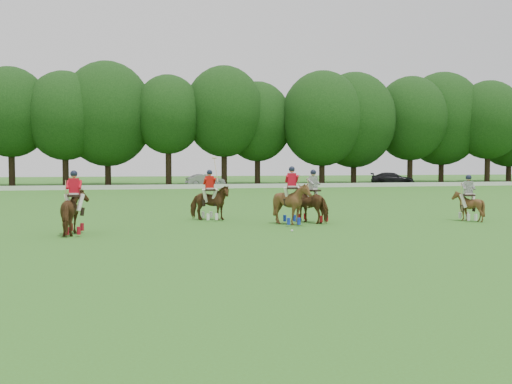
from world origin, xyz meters
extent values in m
plane|color=#386E1F|center=(0.00, 0.00, 0.00)|extent=(180.00, 180.00, 0.00)
cylinder|color=black|center=(-17.43, 48.92, 2.49)|extent=(0.70, 0.70, 4.98)
ellipsoid|color=black|center=(-17.43, 48.92, 8.28)|extent=(8.80, 8.80, 10.12)
cylinder|color=black|center=(-11.63, 48.49, 2.32)|extent=(0.70, 0.70, 4.64)
ellipsoid|color=black|center=(-11.63, 48.49, 7.95)|extent=(8.80, 8.80, 10.13)
cylinder|color=black|center=(-6.99, 49.52, 2.16)|extent=(0.70, 0.70, 4.31)
ellipsoid|color=black|center=(-6.99, 49.52, 8.31)|extent=(10.67, 10.67, 12.27)
cylinder|color=black|center=(-0.04, 48.00, 2.62)|extent=(0.70, 0.70, 5.24)
ellipsoid|color=black|center=(-0.04, 48.00, 8.26)|extent=(8.06, 8.06, 9.26)
cylinder|color=black|center=(6.63, 48.24, 2.59)|extent=(0.70, 0.70, 5.19)
ellipsoid|color=black|center=(6.63, 48.24, 8.75)|extent=(9.50, 9.50, 10.92)
cylinder|color=black|center=(11.06, 49.62, 2.24)|extent=(0.70, 0.70, 4.48)
ellipsoid|color=black|center=(11.06, 49.62, 7.71)|extent=(8.60, 8.60, 9.89)
cylinder|color=black|center=(18.54, 46.82, 2.11)|extent=(0.70, 0.70, 4.21)
ellipsoid|color=black|center=(18.54, 46.82, 8.00)|extent=(10.11, 10.11, 11.63)
cylinder|color=black|center=(23.25, 48.17, 2.03)|extent=(0.70, 0.70, 4.07)
ellipsoid|color=black|center=(23.25, 48.17, 7.99)|extent=(10.46, 10.46, 12.03)
cylinder|color=black|center=(31.16, 48.38, 2.40)|extent=(0.70, 0.70, 4.79)
ellipsoid|color=black|center=(31.16, 48.38, 8.35)|extent=(9.47, 9.47, 10.89)
cylinder|color=black|center=(36.59, 49.92, 2.22)|extent=(0.70, 0.70, 4.44)
ellipsoid|color=black|center=(36.59, 49.92, 8.51)|extent=(10.84, 10.84, 12.47)
cylinder|color=black|center=(41.42, 46.74, 2.43)|extent=(0.70, 0.70, 4.86)
ellipsoid|color=black|center=(41.42, 46.74, 8.21)|extent=(8.94, 8.94, 10.28)
cylinder|color=black|center=(46.86, 49.73, 1.95)|extent=(0.70, 0.70, 3.90)
ellipsoid|color=black|center=(46.86, 49.73, 7.38)|extent=(9.29, 9.29, 10.68)
cube|color=white|center=(0.00, 38.00, 0.22)|extent=(120.00, 0.10, 0.44)
imported|color=gray|center=(3.56, 42.50, 0.69)|extent=(4.35, 2.05, 1.38)
imported|color=black|center=(25.81, 42.50, 0.73)|extent=(5.45, 3.81, 1.46)
imported|color=#4B2C14|center=(-6.73, 2.31, 0.84)|extent=(0.94, 2.00, 1.67)
cube|color=black|center=(-6.73, 2.31, 1.45)|extent=(0.45, 0.57, 0.08)
cylinder|color=tan|center=(-7.03, 2.32, 1.37)|extent=(0.03, 0.21, 1.29)
imported|color=#4B2C14|center=(-1.13, 6.38, 0.81)|extent=(1.68, 1.47, 1.62)
cube|color=black|center=(-1.13, 6.38, 1.40)|extent=(0.47, 0.58, 0.08)
cylinder|color=tan|center=(-0.83, 6.40, 2.32)|extent=(0.07, 0.77, 1.08)
imported|color=#4B2C14|center=(2.02, 3.76, 0.91)|extent=(1.69, 1.85, 1.81)
cube|color=black|center=(2.02, 3.76, 1.57)|extent=(0.52, 0.62, 0.08)
cylinder|color=tan|center=(2.32, 3.71, 1.49)|extent=(0.06, 0.21, 1.29)
imported|color=#4B2C14|center=(3.21, 4.42, 0.82)|extent=(1.81, 2.11, 1.64)
cube|color=black|center=(3.21, 4.42, 1.43)|extent=(0.68, 0.71, 0.08)
cylinder|color=tan|center=(2.95, 4.25, 1.35)|extent=(0.14, 0.19, 1.29)
imported|color=#4B2C14|center=(10.28, 3.46, 0.68)|extent=(1.33, 1.44, 1.37)
cube|color=black|center=(10.28, 3.46, 1.18)|extent=(0.54, 0.64, 0.08)
cylinder|color=tan|center=(9.98, 3.52, 1.10)|extent=(0.07, 0.21, 1.29)
sphere|color=white|center=(1.34, 1.38, 0.04)|extent=(0.09, 0.09, 0.09)
camera|label=1|loc=(-4.84, -19.57, 2.68)|focal=40.00mm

